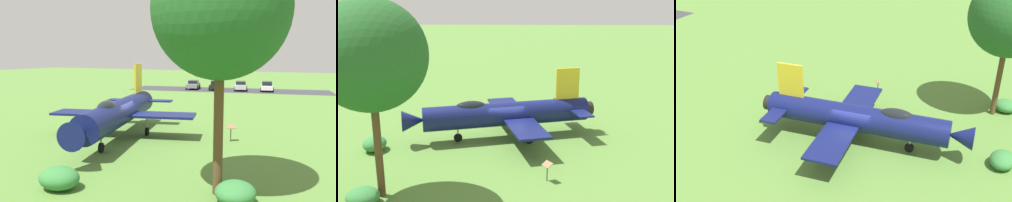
{
  "view_description": "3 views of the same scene",
  "coord_description": "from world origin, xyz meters",
  "views": [
    {
      "loc": [
        19.98,
        13.3,
        5.73
      ],
      "look_at": [
        -8.9,
        -0.7,
        1.5
      ],
      "focal_mm": 37.86,
      "sensor_mm": 36.0,
      "label": 1
    },
    {
      "loc": [
        -0.64,
        28.47,
        10.56
      ],
      "look_at": [
        0.11,
        -0.91,
        2.55
      ],
      "focal_mm": 43.78,
      "sensor_mm": 36.0,
      "label": 2
    },
    {
      "loc": [
        12.5,
        -19.5,
        15.54
      ],
      "look_at": [
        -0.75,
        -0.3,
        2.98
      ],
      "focal_mm": 43.91,
      "sensor_mm": 36.0,
      "label": 3
    }
  ],
  "objects": [
    {
      "name": "display_jet",
      "position": [
        0.36,
        0.1,
        1.85
      ],
      "size": [
        13.91,
        10.25,
        5.0
      ],
      "rotation": [
        0.0,
        0.0,
        0.27
      ],
      "color": "#111951",
      "rests_on": "ground_plane"
    },
    {
      "name": "parking_strip",
      "position": [
        -35.59,
        -2.81,
        0.0
      ],
      "size": [
        13.22,
        32.28,
        0.0
      ],
      "primitive_type": "cube",
      "rotation": [
        0.0,
        0.0,
        4.88
      ],
      "color": "#38383D",
      "rests_on": "ground_plane"
    },
    {
      "name": "parked_car_white",
      "position": [
        -36.72,
        3.12,
        0.77
      ],
      "size": [
        4.78,
        2.59,
        1.5
      ],
      "rotation": [
        0.0,
        0.0,
        6.46
      ],
      "color": "silver",
      "rests_on": "ground_plane"
    },
    {
      "name": "info_plaque",
      "position": [
        -2.43,
        7.05,
        0.85
      ],
      "size": [
        0.68,
        0.72,
        1.14
      ],
      "color": "#333333",
      "rests_on": "ground_plane"
    },
    {
      "name": "shrub_near_fence",
      "position": [
        8.92,
        2.77,
        0.49
      ],
      "size": [
        1.54,
        1.83,
        0.98
      ],
      "color": "#387F3D",
      "rests_on": "ground_plane"
    },
    {
      "name": "shrub_by_tree",
      "position": [
        7.11,
        9.94,
        0.44
      ],
      "size": [
        1.72,
        1.58,
        0.89
      ],
      "color": "#387F3D",
      "rests_on": "ground_plane"
    },
    {
      "name": "shade_tree",
      "position": [
        6.44,
        9.0,
        7.47
      ],
      "size": [
        5.64,
        5.43,
        10.3
      ],
      "color": "brown",
      "rests_on": "ground_plane"
    },
    {
      "name": "parked_car_gray",
      "position": [
        -34.68,
        -8.53,
        0.75
      ],
      "size": [
        4.45,
        2.75,
        1.44
      ],
      "rotation": [
        0.0,
        0.0,
        6.52
      ],
      "color": "slate",
      "rests_on": "ground_plane"
    },
    {
      "name": "ground_plane",
      "position": [
        0.0,
        0.0,
        0.0
      ],
      "size": [
        200.0,
        200.0,
        0.0
      ],
      "primitive_type": "plane",
      "color": "#568438"
    },
    {
      "name": "parked_car_black",
      "position": [
        -35.35,
        -4.79,
        0.76
      ],
      "size": [
        4.55,
        2.66,
        1.47
      ],
      "rotation": [
        0.0,
        0.0,
        6.49
      ],
      "color": "black",
      "rests_on": "ground_plane"
    },
    {
      "name": "parked_car_silver",
      "position": [
        -36.01,
        -0.88,
        0.76
      ],
      "size": [
        4.91,
        2.81,
        1.45
      ],
      "rotation": [
        0.0,
        0.0,
        6.52
      ],
      "color": "#B2B5BA",
      "rests_on": "ground_plane"
    }
  ]
}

